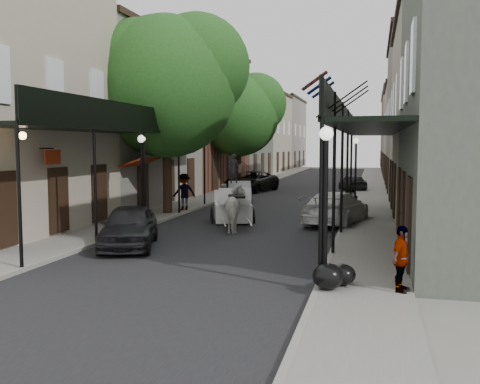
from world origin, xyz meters
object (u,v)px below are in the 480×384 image
Objects in this scene: lamppost_left at (142,178)px; lamppost_right_far at (356,168)px; horse at (237,208)px; carriage at (232,195)px; pedestrian_sidewalk_right at (401,259)px; pedestrian_sidewalk_left at (184,192)px; car_left_near at (129,226)px; pedestrian_walking at (224,199)px; car_left_mid at (240,192)px; car_right_near at (336,208)px; car_right_far at (353,182)px; tree_far at (244,112)px; car_left_far at (251,181)px; lamppost_right_near at (325,204)px; tree_near at (175,81)px.

lamppost_left is 14.53m from lamppost_right_far.
lamppost_right_far is at bearing -127.95° from horse.
pedestrian_sidewalk_right is at bearing -76.40° from carriage.
pedestrian_sidewalk_left is 0.44× the size of car_left_near.
horse is at bearing 0.00° from lamppost_left.
pedestrian_walking is 0.40× the size of car_left_mid.
lamppost_left reaches higher than pedestrian_sidewalk_left.
lamppost_right_far reaches higher than car_right_near.
car_left_near is 1.15× the size of car_right_far.
tree_far is at bearing -95.85° from horse.
carriage is 1.65× the size of pedestrian_sidewalk_left.
car_left_far reaches higher than car_right_near.
lamppost_right_near is at bearing -47.98° from car_left_near.
carriage is 18.59m from car_right_far.
car_left_near is at bearing 150.14° from lamppost_right_near.
lamppost_right_near is 2.00× the size of pedestrian_sidewalk_left.
tree_far is 16.47m from carriage.
tree_near is 14.02m from tree_far.
car_left_far is (-3.53, 18.00, -0.16)m from horse.
lamppost_left is 0.68× the size of car_left_far.
car_left_mid is at bearing -95.18° from horse.
lamppost_right_far is 2.47× the size of pedestrian_sidewalk_right.
tree_near is at bearing 91.34° from lamppost_left.
pedestrian_walking is at bearing 67.21° from car_left_near.
tree_near is 9.78m from car_right_near.
car_left_far is at bearing -52.50° from car_right_near.
tree_near is 12.24m from lamppost_right_far.
car_left_far is (0.60, 13.82, -5.73)m from tree_near.
carriage is 0.73× the size of car_left_near.
tree_near is 2.52× the size of car_left_mid.
tree_near is at bearing 136.62° from carriage.
horse is 21.04m from car_right_far.
lamppost_left is (0.10, -4.18, -4.44)m from tree_near.
tree_far is 4.64× the size of pedestrian_sidewalk_left.
carriage is at bearing 105.70° from pedestrian_sidewalk_left.
car_right_near is (7.70, 3.00, -1.34)m from lamppost_left.
car_right_near is at bearing -65.38° from car_left_mid.
tree_near is 3.13× the size of carriage.
pedestrian_sidewalk_right is at bearing 76.93° from car_right_far.
tree_near is 6.42× the size of pedestrian_sidewalk_right.
tree_far is 9.76m from car_right_far.
tree_far is at bearing 0.48° from car_right_far.
pedestrian_sidewalk_right is at bearing -38.94° from lamppost_left.
lamppost_right_near is 11.89m from carriage.
pedestrian_sidewalk_right is at bearing -50.61° from tree_near.
pedestrian_sidewalk_right is at bearing 91.21° from pedestrian_sidewalk_left.
tree_near is at bearing 124.27° from lamppost_right_near.
lamppost_left reaches higher than car_left_near.
carriage is (3.11, 2.71, -0.86)m from lamppost_left.
car_right_near is at bearing 128.03° from pedestrian_sidewalk_left.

